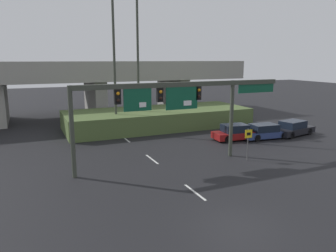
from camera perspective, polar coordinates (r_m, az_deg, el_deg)
ground_plane at (r=15.50m, az=12.02°, el=-16.49°), size 160.00×160.00×0.00m
lane_markings at (r=27.23m, az=-5.32°, el=-3.86°), size 0.14×22.35×0.01m
signal_gantry at (r=22.27m, az=1.47°, el=4.88°), size 15.46×0.44×5.70m
speed_limit_sign at (r=24.25m, az=13.78°, el=-2.38°), size 0.60×0.11×2.33m
highway_light_pole_near at (r=32.34m, az=-9.41°, el=13.35°), size 0.70×0.36×15.87m
highway_light_pole_far at (r=34.09m, az=-5.26°, el=11.25°), size 0.70×0.36×13.38m
overpass_bridge at (r=42.60m, az=-12.69°, el=7.93°), size 38.32×9.88×6.99m
grass_embankment at (r=35.47m, az=-1.72°, el=1.38°), size 19.65×7.27×1.91m
parked_sedan_near_right at (r=30.49m, az=11.72°, el=-1.12°), size 4.42×2.13×1.42m
parked_sedan_mid_right at (r=31.63m, az=16.50°, el=-0.95°), size 4.72×2.19×1.35m
parked_sedan_far_right at (r=33.85m, az=20.97°, el=-0.40°), size 4.86×2.68×1.42m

